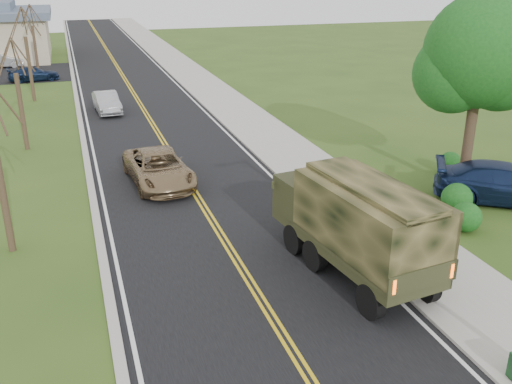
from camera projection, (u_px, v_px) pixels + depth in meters
name	position (u px, v px, depth m)	size (l,w,h in m)	color
road	(125.00, 80.00, 47.79)	(8.00, 120.00, 0.01)	black
curb_right	(174.00, 77.00, 48.97)	(0.30, 120.00, 0.12)	#9E998E
sidewalk_right	(194.00, 76.00, 49.48)	(3.20, 120.00, 0.10)	#9E998E
curb_left	(74.00, 83.00, 46.57)	(0.30, 120.00, 0.10)	#9E998E
leafy_tree	(480.00, 60.00, 22.48)	(4.83, 4.50, 8.10)	#38281C
bare_tree_a	(0.00, 178.00, 18.32)	(1.93, 2.26, 6.08)	#38281C
bare_tree_b	(20.00, 103.00, 28.96)	(1.83, 2.14, 5.73)	#38281C
bare_tree_c	(29.00, 61.00, 39.44)	(2.04, 2.39, 6.42)	#38281C
bare_tree_d	(35.00, 44.00, 50.11)	(1.88, 2.20, 5.91)	#38281C
military_truck	(357.00, 220.00, 17.16)	(3.07, 6.68, 3.22)	black
suv_champagne	(159.00, 168.00, 24.93)	(2.38, 5.17, 1.44)	#8C714F
sedan_silver	(107.00, 102.00, 37.10)	(1.39, 4.00, 1.32)	#A3A3A8
pickup_navy	(505.00, 184.00, 22.94)	(2.24, 5.50, 1.60)	#111E3E
lot_car_silver	(1.00, 61.00, 53.36)	(1.41, 4.04, 1.33)	silver
lot_car_navy	(33.00, 74.00, 47.27)	(1.65, 4.06, 1.18)	#0E1B36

